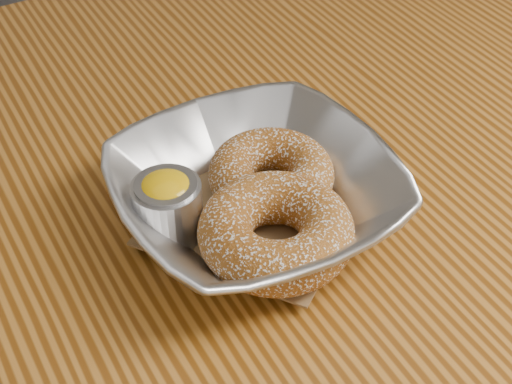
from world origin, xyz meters
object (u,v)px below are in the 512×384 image
table (275,256)px  donut_front (276,231)px  ramekin (168,206)px  donut_back (271,174)px  serving_bowl (256,196)px

table → donut_front: 0.16m
table → ramekin: size_ratio=21.79×
table → ramekin: ramekin is taller
table → donut_front: (-0.05, -0.08, 0.13)m
donut_back → donut_front: bearing=-116.9°
donut_back → ramekin: 0.09m
serving_bowl → donut_front: 0.05m
serving_bowl → donut_front: serving_bowl is taller
serving_bowl → donut_front: (-0.01, -0.04, 0.00)m
donut_back → donut_front: donut_front is taller
donut_front → donut_back: bearing=63.1°
table → donut_back: bearing=-128.5°
serving_bowl → donut_back: serving_bowl is taller
table → donut_front: bearing=-120.7°
table → donut_front: donut_front is taller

